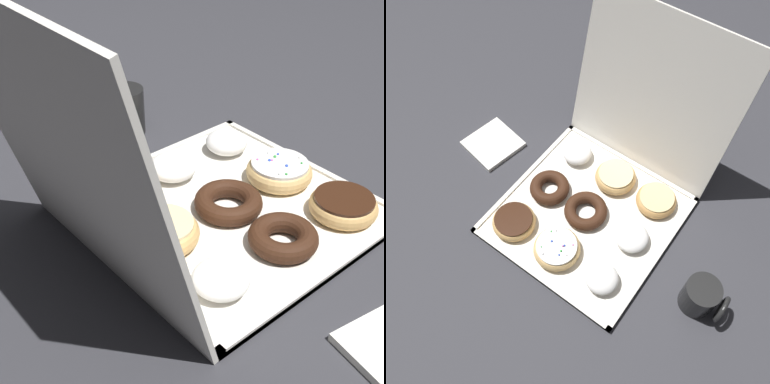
# 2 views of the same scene
# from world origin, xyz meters

# --- Properties ---
(ground_plane) EXTENTS (3.00, 3.00, 0.00)m
(ground_plane) POSITION_xyz_m (0.00, 0.00, 0.00)
(ground_plane) COLOR #333338
(donut_box) EXTENTS (0.44, 0.44, 0.01)m
(donut_box) POSITION_xyz_m (0.00, 0.00, 0.01)
(donut_box) COLOR silver
(donut_box) RESTS_ON ground
(box_lid_open) EXTENTS (0.44, 0.12, 0.44)m
(box_lid_open) POSITION_xyz_m (0.00, 0.28, 0.22)
(box_lid_open) COLOR silver
(box_lid_open) RESTS_ON ground
(chocolate_frosted_donut_0) EXTENTS (0.12, 0.12, 0.03)m
(chocolate_frosted_donut_0) POSITION_xyz_m (-0.14, -0.14, 0.03)
(chocolate_frosted_donut_0) COLOR tan
(chocolate_frosted_donut_0) RESTS_ON donut_box
(sprinkle_donut_1) EXTENTS (0.12, 0.12, 0.04)m
(sprinkle_donut_1) POSITION_xyz_m (0.00, -0.13, 0.03)
(sprinkle_donut_1) COLOR #E5B770
(sprinkle_donut_1) RESTS_ON donut_box
(powdered_filled_donut_2) EXTENTS (0.08, 0.08, 0.04)m
(powdered_filled_donut_2) POSITION_xyz_m (0.14, -0.13, 0.03)
(powdered_filled_donut_2) COLOR white
(powdered_filled_donut_2) RESTS_ON donut_box
(chocolate_cake_ring_donut_3) EXTENTS (0.11, 0.11, 0.03)m
(chocolate_cake_ring_donut_3) POSITION_xyz_m (-0.13, -0.00, 0.03)
(chocolate_cake_ring_donut_3) COLOR #381E11
(chocolate_cake_ring_donut_3) RESTS_ON donut_box
(chocolate_cake_ring_donut_4) EXTENTS (0.12, 0.12, 0.03)m
(chocolate_cake_ring_donut_4) POSITION_xyz_m (-0.01, 0.00, 0.03)
(chocolate_cake_ring_donut_4) COLOR #381E11
(chocolate_cake_ring_donut_4) RESTS_ON donut_box
(powdered_filled_donut_5) EXTENTS (0.09, 0.09, 0.04)m
(powdered_filled_donut_5) POSITION_xyz_m (0.14, 0.01, 0.03)
(powdered_filled_donut_5) COLOR white
(powdered_filled_donut_5) RESTS_ON donut_box
(powdered_filled_donut_6) EXTENTS (0.08, 0.08, 0.04)m
(powdered_filled_donut_6) POSITION_xyz_m (-0.14, 0.14, 0.03)
(powdered_filled_donut_6) COLOR white
(powdered_filled_donut_6) RESTS_ON donut_box
(glazed_ring_donut_7) EXTENTS (0.12, 0.12, 0.04)m
(glazed_ring_donut_7) POSITION_xyz_m (-0.00, 0.14, 0.03)
(glazed_ring_donut_7) COLOR tan
(glazed_ring_donut_7) RESTS_ON donut_box
(glazed_ring_donut_8) EXTENTS (0.11, 0.11, 0.04)m
(glazed_ring_donut_8) POSITION_xyz_m (0.13, 0.14, 0.03)
(glazed_ring_donut_8) COLOR tan
(glazed_ring_donut_8) RESTS_ON donut_box
(coffee_mug) EXTENTS (0.10, 0.08, 0.10)m
(coffee_mug) POSITION_xyz_m (0.35, -0.04, 0.05)
(coffee_mug) COLOR black
(coffee_mug) RESTS_ON ground
(napkin_stack) EXTENTS (0.16, 0.16, 0.01)m
(napkin_stack) POSITION_xyz_m (-0.37, 0.03, 0.01)
(napkin_stack) COLOR white
(napkin_stack) RESTS_ON ground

